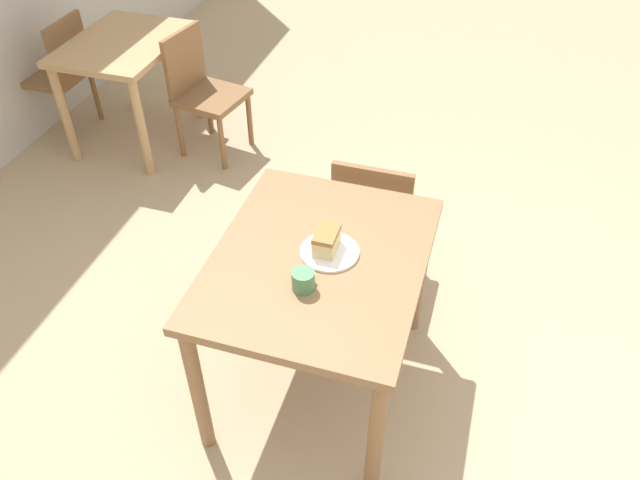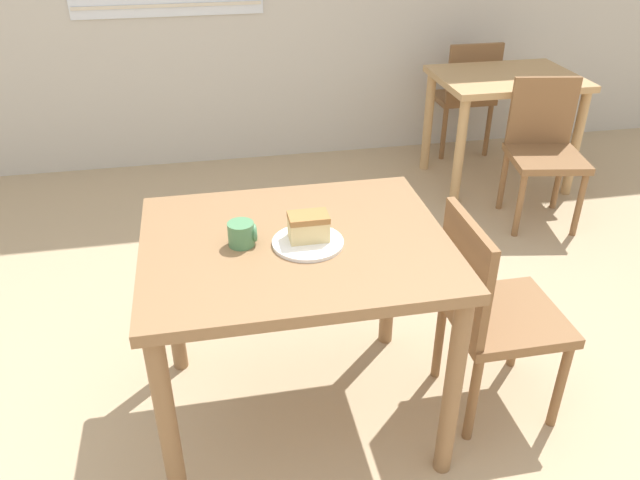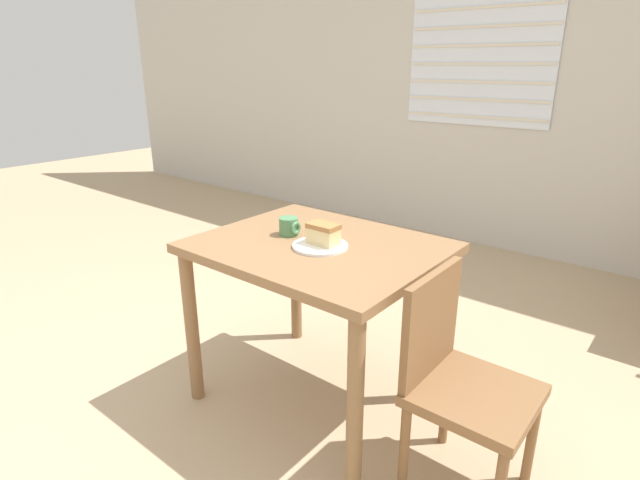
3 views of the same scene
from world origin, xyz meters
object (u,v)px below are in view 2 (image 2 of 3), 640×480
(dining_table_near, at_px, (296,270))
(plate, at_px, (308,242))
(chair_far_corner, at_px, (544,147))
(cake_slice, at_px, (309,227))
(chair_far_opposite, at_px, (464,93))
(coffee_mug, at_px, (242,234))
(dining_table_far, at_px, (505,95))
(chair_near_window, at_px, (490,309))

(dining_table_near, distance_m, plate, 0.13)
(chair_far_corner, xyz_separation_m, plate, (-1.61, -1.34, 0.33))
(cake_slice, bearing_deg, chair_far_opposite, 56.80)
(dining_table_near, relative_size, plate, 4.32)
(coffee_mug, bearing_deg, dining_table_far, 45.44)
(plate, bearing_deg, chair_near_window, -3.58)
(dining_table_far, height_order, chair_far_opposite, chair_far_opposite)
(chair_far_corner, relative_size, chair_far_opposite, 1.00)
(chair_far_corner, relative_size, coffee_mug, 8.89)
(chair_far_corner, bearing_deg, cake_slice, -130.55)
(dining_table_far, height_order, chair_far_corner, chair_far_corner)
(dining_table_near, distance_m, chair_far_opposite, 2.85)
(chair_far_corner, distance_m, cake_slice, 2.11)
(plate, bearing_deg, dining_table_near, 137.65)
(cake_slice, bearing_deg, chair_near_window, -4.92)
(cake_slice, relative_size, coffee_mug, 1.39)
(plate, bearing_deg, chair_far_corner, 39.77)
(chair_far_opposite, bearing_deg, dining_table_near, 55.87)
(dining_table_near, relative_size, cake_slice, 7.81)
(chair_near_window, distance_m, plate, 0.74)
(chair_far_corner, height_order, plate, chair_far_corner)
(dining_table_near, relative_size, chair_far_corner, 1.22)
(chair_near_window, bearing_deg, chair_far_corner, -34.62)
(plate, bearing_deg, dining_table_far, 49.47)
(dining_table_far, relative_size, coffee_mug, 9.47)
(coffee_mug, bearing_deg, chair_far_corner, 35.66)
(chair_far_corner, distance_m, chair_far_opposite, 1.05)
(plate, relative_size, coffee_mug, 2.51)
(dining_table_far, bearing_deg, cake_slice, -130.66)
(dining_table_far, relative_size, chair_far_corner, 1.07)
(dining_table_far, bearing_deg, chair_near_window, -116.20)
(dining_table_near, bearing_deg, dining_table_far, 48.33)
(chair_far_opposite, distance_m, coffee_mug, 2.96)
(chair_far_opposite, relative_size, coffee_mug, 8.89)
(chair_near_window, xyz_separation_m, plate, (-0.66, 0.04, 0.33))
(chair_far_opposite, height_order, coffee_mug, coffee_mug)
(dining_table_near, height_order, dining_table_far, dining_table_near)
(coffee_mug, bearing_deg, cake_slice, -6.18)
(chair_near_window, xyz_separation_m, cake_slice, (-0.65, 0.06, 0.38))
(chair_far_corner, relative_size, plate, 3.54)
(chair_near_window, relative_size, chair_far_corner, 1.00)
(plate, xyz_separation_m, cake_slice, (0.01, 0.01, 0.05))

